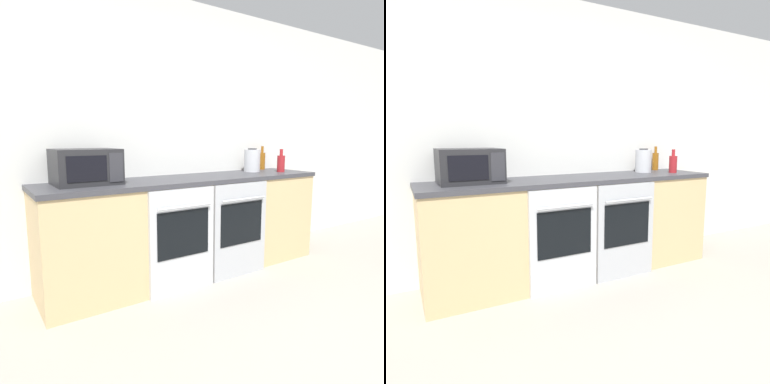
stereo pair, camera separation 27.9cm
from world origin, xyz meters
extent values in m
cube|color=silver|center=(0.00, 2.20, 1.30)|extent=(10.00, 0.06, 2.60)
cube|color=tan|center=(0.00, 1.86, 0.44)|extent=(2.75, 0.61, 0.89)
cube|color=#38383D|center=(0.00, 1.86, 0.91)|extent=(2.78, 0.64, 0.04)
cube|color=#B7BABF|center=(-0.29, 1.54, 0.44)|extent=(0.61, 0.03, 0.88)
cube|color=black|center=(-0.29, 1.52, 0.51)|extent=(0.49, 0.01, 0.39)
cylinder|color=#B7BABF|center=(-0.29, 1.50, 0.74)|extent=(0.50, 0.02, 0.02)
cube|color=#A8AAAF|center=(0.34, 1.54, 0.44)|extent=(0.61, 0.03, 0.88)
cube|color=black|center=(0.34, 1.52, 0.51)|extent=(0.49, 0.01, 0.39)
cylinder|color=#A8AAAF|center=(0.34, 1.50, 0.74)|extent=(0.50, 0.02, 0.02)
cube|color=#232326|center=(-0.95, 1.92, 1.07)|extent=(0.49, 0.39, 0.28)
cube|color=black|center=(-1.00, 1.72, 1.07)|extent=(0.30, 0.01, 0.19)
cube|color=#2D2D33|center=(-0.78, 1.72, 1.07)|extent=(0.11, 0.01, 0.22)
cylinder|color=maroon|center=(1.10, 1.77, 1.02)|extent=(0.08, 0.08, 0.18)
cylinder|color=maroon|center=(1.10, 1.77, 1.14)|extent=(0.03, 0.03, 0.07)
cylinder|color=#8C5114|center=(1.15, 2.10, 1.02)|extent=(0.07, 0.07, 0.19)
cylinder|color=#8C5114|center=(1.15, 2.10, 1.16)|extent=(0.03, 0.03, 0.08)
cylinder|color=#B7BABF|center=(0.86, 1.96, 1.05)|extent=(0.17, 0.17, 0.24)
cylinder|color=#262628|center=(0.86, 1.96, 1.17)|extent=(0.09, 0.09, 0.01)
camera|label=1|loc=(-1.73, -0.79, 1.29)|focal=32.00mm
camera|label=2|loc=(-1.49, -0.93, 1.29)|focal=32.00mm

